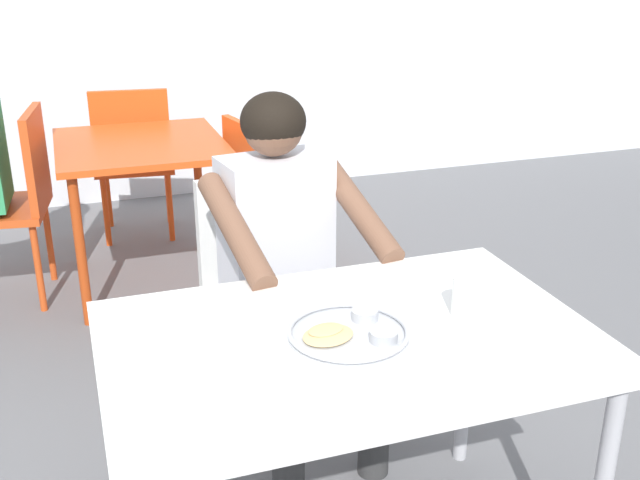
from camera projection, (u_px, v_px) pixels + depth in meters
table_foreground at (349, 361)px, 1.86m from camera, size 1.18×0.78×0.72m
thali_tray at (350, 332)px, 1.83m from camera, size 0.29×0.29×0.03m
drinking_cup at (467, 296)px, 1.91m from camera, size 0.08×0.08×0.11m
chair_foreground at (264, 281)px, 2.68m from camera, size 0.47×0.44×0.86m
diner_foreground at (287, 247)px, 2.42m from camera, size 0.55×0.59×1.18m
table_background_red at (141, 161)px, 3.62m from camera, size 0.77×0.84×0.72m
chair_red_left at (15, 193)px, 3.52m from camera, size 0.49×0.49×0.90m
chair_red_right at (266, 185)px, 3.79m from camera, size 0.49×0.49×0.80m
chair_red_far at (134, 154)px, 4.24m from camera, size 0.47×0.44×0.87m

